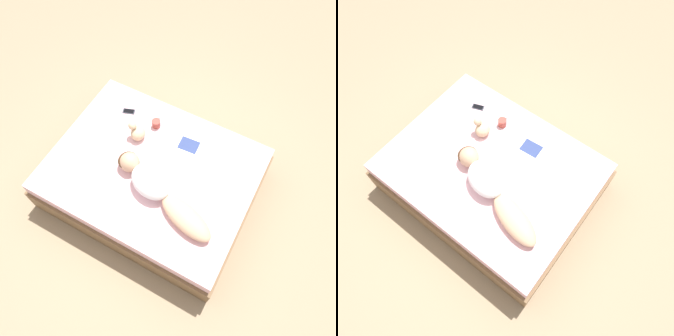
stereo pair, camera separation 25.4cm
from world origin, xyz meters
TOP-DOWN VIEW (x-y plane):
  - ground_plane at (0.00, 0.00)m, footprint 12.00×12.00m
  - bed at (0.00, 0.00)m, footprint 1.70×2.18m
  - person at (-0.23, -0.19)m, footprint 0.60×1.25m
  - open_magazine at (0.30, -0.23)m, footprint 0.53×0.34m
  - coffee_mug at (0.48, 0.22)m, footprint 0.13×0.10m
  - cell_phone at (0.51, 0.60)m, footprint 0.11×0.16m
  - plush_toy at (0.26, 0.33)m, footprint 0.17×0.18m

SIDE VIEW (x-z plane):
  - ground_plane at x=0.00m, z-range 0.00..0.00m
  - bed at x=0.00m, z-range 0.00..0.52m
  - open_magazine at x=0.30m, z-range 0.53..0.53m
  - cell_phone at x=0.51m, z-range 0.53..0.54m
  - coffee_mug at x=0.48m, z-range 0.53..0.62m
  - plush_toy at x=0.26m, z-range 0.51..0.73m
  - person at x=-0.23m, z-range 0.51..0.74m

